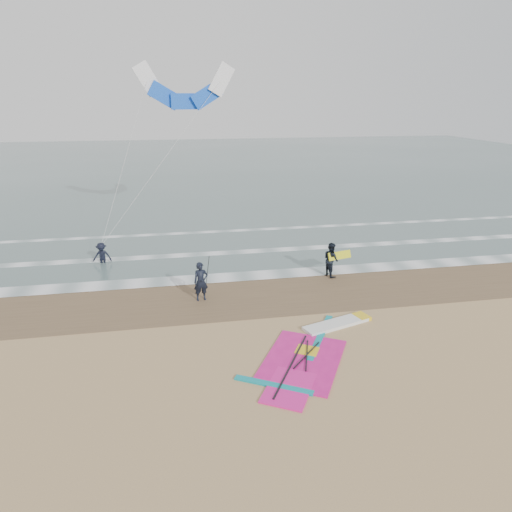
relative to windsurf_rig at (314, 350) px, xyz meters
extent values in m
plane|color=tan|center=(-0.33, -0.74, -0.04)|extent=(120.00, 120.00, 0.00)
cube|color=#47605E|center=(-0.33, 47.26, -0.03)|extent=(120.00, 80.00, 0.02)
cube|color=brown|center=(-0.33, 5.26, -0.03)|extent=(120.00, 5.00, 0.01)
cube|color=white|center=(-0.33, 7.46, -0.01)|extent=(120.00, 1.20, 0.02)
cube|color=white|center=(-0.33, 11.26, -0.01)|extent=(120.00, 0.70, 0.02)
cube|color=white|center=(-0.33, 15.76, -0.01)|extent=(120.00, 0.50, 0.01)
cube|color=white|center=(1.42, 1.67, 0.03)|extent=(2.87, 1.52, 0.13)
cube|color=yellow|center=(2.65, 2.06, 0.03)|extent=(0.68, 0.79, 0.15)
cube|color=#E41C8A|center=(-0.59, -0.56, -0.02)|extent=(3.91, 4.32, 0.04)
cube|color=#E41C8A|center=(-1.43, -2.01, -0.01)|extent=(2.17, 2.41, 0.05)
cube|color=#0C8C99|center=(0.53, 0.89, -0.01)|extent=(2.00, 3.22, 0.06)
cube|color=#0C8C99|center=(-1.87, -1.79, -0.01)|extent=(2.35, 1.50, 0.06)
cube|color=yellow|center=(-0.25, 0.00, -0.01)|extent=(1.01, 0.97, 0.06)
cylinder|color=black|center=(-1.04, -0.78, 0.02)|extent=(2.07, 3.51, 0.07)
cylinder|color=black|center=(-0.37, -0.34, 0.04)|extent=(1.38, 1.52, 0.04)
cylinder|color=black|center=(-0.37, -0.34, 0.04)|extent=(0.66, 1.93, 0.04)
imported|color=black|center=(-3.65, 5.05, 0.84)|extent=(0.70, 0.51, 1.76)
imported|color=black|center=(2.95, 6.81, 0.83)|extent=(0.85, 0.99, 1.74)
imported|color=black|center=(-8.62, 10.73, 0.72)|extent=(1.03, 0.65, 1.53)
cylinder|color=black|center=(-3.35, 5.05, 1.25)|extent=(0.17, 0.86, 1.82)
cube|color=yellow|center=(3.35, 6.71, 1.06)|extent=(1.30, 0.51, 0.39)
cube|color=white|center=(-5.70, 14.98, 9.50)|extent=(1.67, 0.43, 2.01)
cube|color=blue|center=(-4.80, 14.98, 8.60)|extent=(1.99, 0.50, 1.68)
cube|color=blue|center=(-3.57, 14.98, 8.27)|extent=(1.78, 0.46, 0.91)
cube|color=blue|center=(-2.34, 14.98, 8.60)|extent=(1.99, 0.50, 1.68)
cube|color=white|center=(-1.44, 14.98, 9.50)|extent=(1.67, 0.43, 2.01)
cylinder|color=beige|center=(-7.16, 12.86, 5.22)|extent=(2.94, 4.27, 8.57)
cylinder|color=beige|center=(-5.03, 12.86, 5.22)|extent=(7.20, 4.27, 8.58)
camera|label=1|loc=(-4.58, -13.63, 8.52)|focal=32.00mm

